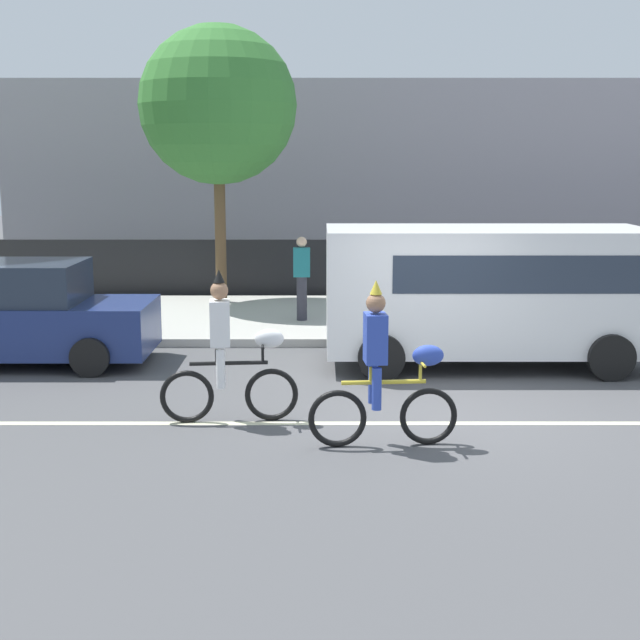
{
  "coord_description": "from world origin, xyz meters",
  "views": [
    {
      "loc": [
        -1.45,
        -11.15,
        3.25
      ],
      "look_at": [
        -1.47,
        1.2,
        1.0
      ],
      "focal_mm": 50.0,
      "sensor_mm": 36.0,
      "label": 1
    }
  ],
  "objects_px": {
    "parade_cyclist_cobalt": "(386,374)",
    "parked_car_navy": "(22,316)",
    "parked_van_white": "(491,285)",
    "pedestrian_onlooker": "(303,276)",
    "parade_cyclist_zebra": "(231,356)"
  },
  "relations": [
    {
      "from": "parade_cyclist_cobalt",
      "to": "pedestrian_onlooker",
      "type": "xyz_separation_m",
      "value": [
        -1.09,
        7.22,
        0.17
      ]
    },
    {
      "from": "parade_cyclist_cobalt",
      "to": "parked_van_white",
      "type": "distance_m",
      "value": 4.52
    },
    {
      "from": "parked_car_navy",
      "to": "pedestrian_onlooker",
      "type": "height_order",
      "value": "pedestrian_onlooker"
    },
    {
      "from": "parked_van_white",
      "to": "pedestrian_onlooker",
      "type": "distance_m",
      "value": 4.39
    },
    {
      "from": "parade_cyclist_zebra",
      "to": "parked_car_navy",
      "type": "height_order",
      "value": "parade_cyclist_zebra"
    },
    {
      "from": "parade_cyclist_cobalt",
      "to": "parked_car_navy",
      "type": "height_order",
      "value": "parade_cyclist_cobalt"
    },
    {
      "from": "parade_cyclist_cobalt",
      "to": "parked_car_navy",
      "type": "xyz_separation_m",
      "value": [
        -5.5,
        4.15,
        -0.06
      ]
    },
    {
      "from": "parked_van_white",
      "to": "parked_car_navy",
      "type": "height_order",
      "value": "parked_van_white"
    },
    {
      "from": "parade_cyclist_cobalt",
      "to": "parked_van_white",
      "type": "bearing_deg",
      "value": 64.39
    },
    {
      "from": "parade_cyclist_zebra",
      "to": "pedestrian_onlooker",
      "type": "xyz_separation_m",
      "value": [
        0.76,
        6.27,
        0.17
      ]
    },
    {
      "from": "parade_cyclist_cobalt",
      "to": "parked_car_navy",
      "type": "bearing_deg",
      "value": 142.97
    },
    {
      "from": "parade_cyclist_cobalt",
      "to": "parked_van_white",
      "type": "height_order",
      "value": "parked_van_white"
    },
    {
      "from": "parked_van_white",
      "to": "parked_car_navy",
      "type": "relative_size",
      "value": 1.22
    },
    {
      "from": "parade_cyclist_zebra",
      "to": "parked_car_navy",
      "type": "bearing_deg",
      "value": 138.73
    },
    {
      "from": "parked_van_white",
      "to": "parked_car_navy",
      "type": "bearing_deg",
      "value": 179.33
    }
  ]
}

